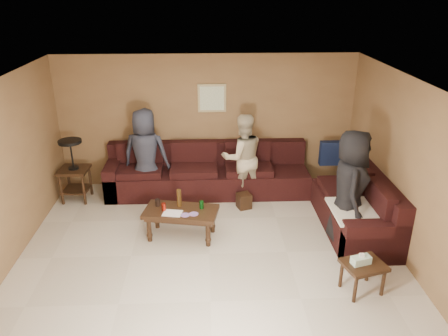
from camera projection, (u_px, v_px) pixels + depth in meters
name	position (u px, v px, depth m)	size (l,w,h in m)	color
room	(208.00, 147.00, 5.72)	(5.60, 5.50, 2.50)	beige
sectional_sofa	(254.00, 188.00, 7.67)	(4.65, 2.90, 0.97)	black
coffee_table	(181.00, 214.00, 6.67)	(1.19, 0.75, 0.74)	black
end_table_left	(74.00, 169.00, 7.75)	(0.53, 0.53, 1.14)	black
side_table_right	(363.00, 267.00, 5.47)	(0.60, 0.54, 0.56)	black
waste_bin	(244.00, 201.00, 7.63)	(0.22, 0.22, 0.27)	black
wall_art	(212.00, 98.00, 7.98)	(0.52, 0.04, 0.52)	tan
person_left	(146.00, 154.00, 7.77)	(0.81, 0.53, 1.66)	#282A38
person_middle	(243.00, 157.00, 7.75)	(0.77, 0.60, 1.58)	#C6B693
person_right	(350.00, 187.00, 6.41)	(0.86, 0.56, 1.76)	black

